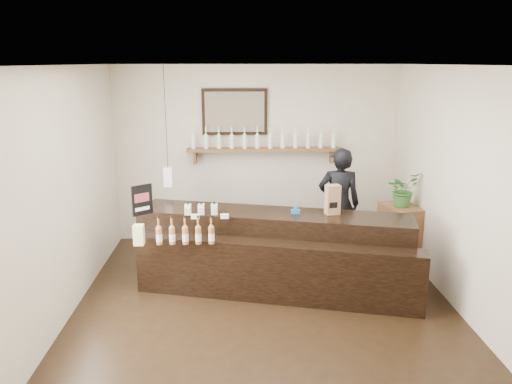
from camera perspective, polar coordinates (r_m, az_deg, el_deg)
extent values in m
plane|color=black|center=(6.07, 1.05, -13.17)|extent=(5.00, 5.00, 0.00)
plane|color=beige|center=(8.00, 0.11, 4.33)|extent=(4.50, 0.00, 4.50)
plane|color=beige|center=(3.21, 3.64, -11.86)|extent=(4.50, 0.00, 4.50)
plane|color=beige|center=(5.88, -21.35, -0.48)|extent=(0.00, 5.00, 5.00)
plane|color=beige|center=(6.11, 22.69, -0.07)|extent=(0.00, 5.00, 5.00)
plane|color=white|center=(5.37, 1.19, 14.30)|extent=(5.00, 5.00, 0.00)
cube|color=brown|center=(7.86, 0.88, 4.88)|extent=(2.40, 0.25, 0.04)
cube|color=brown|center=(7.92, -6.97, 3.98)|extent=(0.04, 0.20, 0.20)
cube|color=brown|center=(8.03, 8.60, 4.07)|extent=(0.04, 0.20, 0.20)
cube|color=black|center=(7.87, -2.46, 9.15)|extent=(1.02, 0.04, 0.72)
cube|color=#45382C|center=(7.84, -2.46, 9.13)|extent=(0.92, 0.01, 0.62)
cube|color=white|center=(7.21, -9.99, 1.74)|extent=(0.12, 0.12, 0.28)
cylinder|color=black|center=(7.07, -10.30, 8.43)|extent=(0.01, 0.01, 1.41)
cylinder|color=#DBF5CD|center=(7.86, -7.19, 5.67)|extent=(0.07, 0.07, 0.20)
cone|color=#DBF5CD|center=(7.84, -7.22, 6.59)|extent=(0.07, 0.07, 0.05)
cylinder|color=#DBF5CD|center=(7.83, -7.24, 7.02)|extent=(0.02, 0.02, 0.07)
cylinder|color=gold|center=(7.82, -7.25, 7.36)|extent=(0.03, 0.03, 0.02)
cylinder|color=white|center=(7.86, -7.19, 5.52)|extent=(0.07, 0.07, 0.09)
cylinder|color=#DBF5CD|center=(7.84, -5.73, 5.70)|extent=(0.07, 0.07, 0.20)
cone|color=#DBF5CD|center=(7.82, -5.75, 6.61)|extent=(0.07, 0.07, 0.05)
cylinder|color=#DBF5CD|center=(7.81, -5.76, 7.05)|extent=(0.02, 0.02, 0.07)
cylinder|color=gold|center=(7.81, -5.77, 7.39)|extent=(0.03, 0.03, 0.02)
cylinder|color=white|center=(7.84, -5.72, 5.55)|extent=(0.07, 0.07, 0.09)
cylinder|color=#DBF5CD|center=(7.83, -4.26, 5.72)|extent=(0.07, 0.07, 0.20)
cone|color=#DBF5CD|center=(7.81, -4.28, 6.64)|extent=(0.07, 0.07, 0.05)
cylinder|color=#DBF5CD|center=(7.80, -4.29, 7.07)|extent=(0.02, 0.02, 0.07)
cylinder|color=gold|center=(7.80, -4.29, 7.42)|extent=(0.03, 0.03, 0.02)
cylinder|color=white|center=(7.83, -4.26, 5.57)|extent=(0.07, 0.07, 0.09)
cylinder|color=#DBF5CD|center=(7.83, -2.79, 5.73)|extent=(0.07, 0.07, 0.20)
cone|color=#DBF5CD|center=(7.81, -2.80, 6.65)|extent=(0.07, 0.07, 0.05)
cylinder|color=#DBF5CD|center=(7.80, -2.81, 7.09)|extent=(0.02, 0.02, 0.07)
cylinder|color=gold|center=(7.79, -2.81, 7.43)|extent=(0.03, 0.03, 0.02)
cylinder|color=white|center=(7.83, -2.79, 5.59)|extent=(0.07, 0.07, 0.09)
cylinder|color=#DBF5CD|center=(7.83, -1.32, 5.75)|extent=(0.07, 0.07, 0.20)
cone|color=#DBF5CD|center=(7.81, -1.32, 6.67)|extent=(0.07, 0.07, 0.05)
cylinder|color=#DBF5CD|center=(7.80, -1.33, 7.10)|extent=(0.02, 0.02, 0.07)
cylinder|color=gold|center=(7.79, -1.33, 7.45)|extent=(0.03, 0.03, 0.02)
cylinder|color=white|center=(7.83, -1.32, 5.60)|extent=(0.07, 0.07, 0.09)
cylinder|color=#DBF5CD|center=(7.83, 0.15, 5.76)|extent=(0.07, 0.07, 0.20)
cone|color=#DBF5CD|center=(7.81, 0.15, 6.68)|extent=(0.07, 0.07, 0.05)
cylinder|color=#DBF5CD|center=(7.80, 0.15, 7.11)|extent=(0.02, 0.02, 0.07)
cylinder|color=gold|center=(7.80, 0.15, 7.46)|extent=(0.03, 0.03, 0.02)
cylinder|color=white|center=(7.83, 0.15, 5.61)|extent=(0.07, 0.07, 0.09)
cylinder|color=#DBF5CD|center=(7.84, 1.62, 5.76)|extent=(0.07, 0.07, 0.20)
cone|color=#DBF5CD|center=(7.82, 1.63, 6.68)|extent=(0.07, 0.07, 0.05)
cylinder|color=#DBF5CD|center=(7.81, 1.63, 7.12)|extent=(0.02, 0.02, 0.07)
cylinder|color=gold|center=(7.81, 1.63, 7.46)|extent=(0.03, 0.03, 0.02)
cylinder|color=white|center=(7.84, 1.62, 5.62)|extent=(0.07, 0.07, 0.09)
cylinder|color=#DBF5CD|center=(7.86, 3.08, 5.77)|extent=(0.07, 0.07, 0.20)
cone|color=#DBF5CD|center=(7.84, 3.10, 6.68)|extent=(0.07, 0.07, 0.05)
cylinder|color=#DBF5CD|center=(7.83, 3.10, 7.12)|extent=(0.02, 0.02, 0.07)
cylinder|color=gold|center=(7.82, 3.11, 7.46)|extent=(0.03, 0.03, 0.02)
cylinder|color=white|center=(7.86, 3.08, 5.62)|extent=(0.07, 0.07, 0.09)
cylinder|color=#DBF5CD|center=(7.88, 4.54, 5.76)|extent=(0.07, 0.07, 0.20)
cone|color=#DBF5CD|center=(7.86, 4.56, 6.68)|extent=(0.07, 0.07, 0.05)
cylinder|color=#DBF5CD|center=(7.85, 4.57, 7.11)|extent=(0.02, 0.02, 0.07)
cylinder|color=gold|center=(7.84, 4.57, 7.45)|extent=(0.03, 0.03, 0.02)
cylinder|color=white|center=(7.88, 4.54, 5.62)|extent=(0.07, 0.07, 0.09)
cylinder|color=#DBF5CD|center=(7.90, 5.99, 5.76)|extent=(0.07, 0.07, 0.20)
cone|color=#DBF5CD|center=(7.88, 6.01, 6.67)|extent=(0.07, 0.07, 0.05)
cylinder|color=#DBF5CD|center=(7.88, 6.02, 7.10)|extent=(0.02, 0.02, 0.07)
cylinder|color=gold|center=(7.87, 6.03, 7.44)|extent=(0.03, 0.03, 0.02)
cylinder|color=white|center=(7.91, 5.98, 5.61)|extent=(0.07, 0.07, 0.09)
cylinder|color=#DBF5CD|center=(7.93, 7.43, 5.75)|extent=(0.07, 0.07, 0.20)
cone|color=#DBF5CD|center=(7.91, 7.46, 6.66)|extent=(0.07, 0.07, 0.05)
cylinder|color=#DBF5CD|center=(7.91, 7.47, 7.09)|extent=(0.02, 0.02, 0.07)
cylinder|color=gold|center=(7.90, 7.48, 7.43)|extent=(0.03, 0.03, 0.02)
cylinder|color=white|center=(7.94, 7.42, 5.60)|extent=(0.07, 0.07, 0.09)
cylinder|color=#DBF5CD|center=(7.97, 8.85, 5.74)|extent=(0.07, 0.07, 0.20)
cone|color=#DBF5CD|center=(7.95, 8.89, 6.64)|extent=(0.07, 0.07, 0.05)
cylinder|color=#DBF5CD|center=(7.94, 8.90, 7.07)|extent=(0.02, 0.02, 0.07)
cylinder|color=gold|center=(7.94, 8.92, 7.41)|extent=(0.03, 0.03, 0.02)
cylinder|color=white|center=(7.97, 8.85, 5.59)|extent=(0.07, 0.07, 0.09)
cube|color=black|center=(6.51, 1.99, -6.45)|extent=(3.54, 1.43, 0.98)
cube|color=black|center=(6.13, 2.29, -9.04)|extent=(3.47, 1.13, 0.74)
cube|color=white|center=(6.14, -6.96, -2.80)|extent=(0.10, 0.04, 0.05)
cube|color=white|center=(6.12, -3.60, -2.78)|extent=(0.10, 0.04, 0.05)
cube|color=#D6D984|center=(6.07, -13.21, -5.32)|extent=(0.12, 0.12, 0.12)
cube|color=#D6D984|center=(6.03, -13.28, -4.25)|extent=(0.12, 0.12, 0.12)
cube|color=#DBF5CD|center=(6.30, -7.78, -1.98)|extent=(0.08, 0.08, 0.13)
cube|color=beige|center=(6.26, -7.82, -2.11)|extent=(0.07, 0.00, 0.06)
cylinder|color=black|center=(6.28, -7.80, -1.27)|extent=(0.02, 0.02, 0.03)
cube|color=#DBF5CD|center=(6.29, -6.29, -1.98)|extent=(0.08, 0.08, 0.13)
cube|color=beige|center=(6.24, -6.31, -2.10)|extent=(0.07, 0.00, 0.06)
cylinder|color=black|center=(6.26, -6.31, -1.26)|extent=(0.02, 0.02, 0.03)
cube|color=#DBF5CD|center=(6.28, -4.79, -1.96)|extent=(0.08, 0.08, 0.13)
cube|color=beige|center=(6.23, -4.81, -2.09)|extent=(0.07, 0.00, 0.06)
cylinder|color=black|center=(6.25, -4.80, -1.25)|extent=(0.02, 0.02, 0.03)
cylinder|color=#A25E37|center=(6.02, -11.02, -4.96)|extent=(0.07, 0.07, 0.20)
cone|color=#A25E37|center=(5.97, -11.08, -3.81)|extent=(0.07, 0.07, 0.05)
cylinder|color=#A25E37|center=(5.96, -11.11, -3.26)|extent=(0.02, 0.02, 0.07)
cylinder|color=black|center=(5.94, -11.13, -2.83)|extent=(0.03, 0.03, 0.02)
cylinder|color=white|center=(6.02, -11.01, -5.14)|extent=(0.07, 0.07, 0.09)
cylinder|color=#A25E37|center=(5.99, -9.56, -4.96)|extent=(0.07, 0.07, 0.20)
cone|color=#A25E37|center=(5.95, -9.61, -3.81)|extent=(0.07, 0.07, 0.05)
cylinder|color=#A25E37|center=(5.93, -9.63, -3.26)|extent=(0.02, 0.02, 0.07)
cylinder|color=black|center=(5.92, -9.65, -2.83)|extent=(0.03, 0.03, 0.02)
cylinder|color=white|center=(6.00, -9.55, -5.15)|extent=(0.07, 0.07, 0.09)
cylinder|color=#A25E37|center=(5.97, -8.09, -4.96)|extent=(0.07, 0.07, 0.20)
cone|color=#A25E37|center=(5.93, -8.13, -3.81)|extent=(0.07, 0.07, 0.05)
cylinder|color=#A25E37|center=(5.92, -8.15, -3.26)|extent=(0.02, 0.02, 0.07)
cylinder|color=black|center=(5.90, -8.17, -2.82)|extent=(0.03, 0.03, 0.02)
cylinder|color=white|center=(5.98, -8.08, -5.15)|extent=(0.07, 0.07, 0.09)
cylinder|color=#A25E37|center=(5.96, -6.61, -4.96)|extent=(0.07, 0.07, 0.20)
cone|color=#A25E37|center=(5.92, -6.64, -3.80)|extent=(0.07, 0.07, 0.05)
cylinder|color=#A25E37|center=(5.90, -6.66, -3.25)|extent=(0.02, 0.02, 0.07)
cylinder|color=black|center=(5.89, -6.67, -2.82)|extent=(0.03, 0.03, 0.02)
cylinder|color=white|center=(5.97, -6.60, -5.15)|extent=(0.07, 0.07, 0.09)
cylinder|color=#A25E37|center=(5.95, -5.12, -4.96)|extent=(0.07, 0.07, 0.20)
cone|color=#A25E37|center=(5.91, -5.15, -3.80)|extent=(0.07, 0.07, 0.05)
cylinder|color=#A25E37|center=(5.89, -5.16, -3.24)|extent=(0.02, 0.02, 0.07)
cylinder|color=black|center=(5.88, -5.17, -2.81)|extent=(0.03, 0.03, 0.02)
cylinder|color=white|center=(5.96, -5.12, -5.14)|extent=(0.07, 0.07, 0.09)
cube|color=black|center=(6.36, -12.89, -0.90)|extent=(0.23, 0.19, 0.39)
cube|color=#97363C|center=(6.34, -12.92, -0.64)|extent=(0.16, 0.12, 0.11)
cube|color=white|center=(6.38, -12.85, -1.88)|extent=(0.16, 0.12, 0.04)
cube|color=brown|center=(6.31, 8.75, -0.87)|extent=(0.19, 0.16, 0.37)
cube|color=black|center=(6.26, 8.84, -1.50)|extent=(0.11, 0.02, 0.07)
cube|color=#175EA1|center=(6.31, 4.53, -2.25)|extent=(0.12, 0.06, 0.05)
cylinder|color=#175EA1|center=(6.30, 4.54, -1.88)|extent=(0.07, 0.03, 0.06)
cube|color=brown|center=(7.46, 16.07, -4.72)|extent=(0.55, 0.67, 0.86)
imported|color=#346C2B|center=(7.27, 16.44, 0.30)|extent=(0.57, 0.56, 0.48)
imported|color=black|center=(7.31, 9.48, -0.56)|extent=(0.73, 0.52, 1.88)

